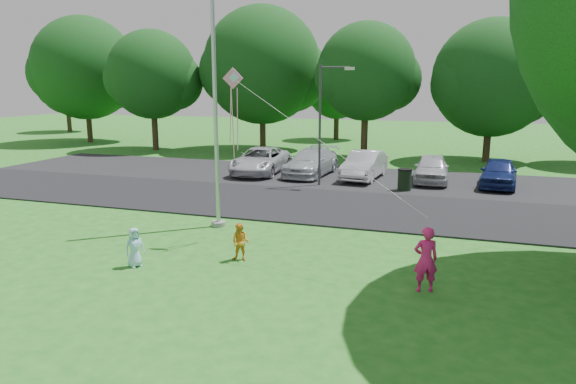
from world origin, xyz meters
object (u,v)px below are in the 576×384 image
(child_blue, at_px, (135,247))
(kite, at_px, (237,95))
(flagpole, at_px, (215,105))
(child_yellow, at_px, (240,242))
(woman, at_px, (426,259))
(trash_can, at_px, (405,180))
(street_lamp, at_px, (325,114))

(child_blue, bearing_deg, kite, 0.21)
(flagpole, relative_size, child_yellow, 9.36)
(woman, bearing_deg, child_yellow, -26.59)
(flagpole, relative_size, trash_can, 9.52)
(child_blue, bearing_deg, child_yellow, -30.75)
(flagpole, height_order, child_blue, flagpole)
(street_lamp, bearing_deg, woman, -70.07)
(child_yellow, xyz_separation_m, child_blue, (-2.51, -1.33, 0.01))
(trash_can, bearing_deg, child_blue, -115.49)
(child_blue, xyz_separation_m, kite, (1.78, 2.95, 3.98))
(street_lamp, distance_m, child_blue, 12.90)
(flagpole, bearing_deg, child_yellow, -54.78)
(child_yellow, bearing_deg, child_blue, -153.72)
(trash_can, relative_size, child_yellow, 0.98)
(trash_can, bearing_deg, kite, -113.63)
(trash_can, bearing_deg, street_lamp, 179.70)
(child_blue, bearing_deg, woman, -53.47)
(trash_can, relative_size, woman, 0.66)
(woman, height_order, child_blue, woman)
(trash_can, bearing_deg, woman, -82.04)
(street_lamp, xyz_separation_m, trash_can, (3.81, -0.02, -2.92))
(flagpole, xyz_separation_m, child_yellow, (2.15, -3.04, -3.63))
(street_lamp, bearing_deg, trash_can, -5.33)
(trash_can, distance_m, child_blue, 13.71)
(flagpole, xyz_separation_m, street_lamp, (1.72, 8.02, -0.72))
(flagpole, bearing_deg, child_blue, -94.75)
(street_lamp, relative_size, woman, 3.61)
(flagpole, bearing_deg, street_lamp, 77.88)
(flagpole, bearing_deg, woman, -27.16)
(kite, bearing_deg, woman, -28.67)
(street_lamp, relative_size, trash_can, 5.47)
(flagpole, height_order, kite, flagpole)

